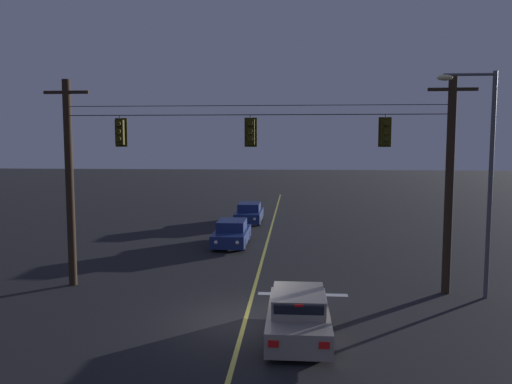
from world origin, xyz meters
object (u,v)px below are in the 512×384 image
at_px(car_oncoming_trailing, 249,213).
at_px(street_lamp_corner, 483,164).
at_px(traffic_light_centre, 386,132).
at_px(traffic_light_left_inner, 250,132).
at_px(car_waiting_near_lane, 298,315).
at_px(car_oncoming_lead, 232,233).
at_px(traffic_light_leftmost, 120,132).

bearing_deg(car_oncoming_trailing, street_lamp_corner, -59.47).
bearing_deg(traffic_light_centre, traffic_light_left_inner, 180.00).
distance_m(traffic_light_left_inner, car_waiting_near_lane, 7.50).
bearing_deg(traffic_light_centre, car_waiting_near_lane, -124.31).
xyz_separation_m(traffic_light_left_inner, car_oncoming_lead, (-1.81, 8.48, -5.49)).
height_order(traffic_light_leftmost, car_waiting_near_lane, traffic_light_leftmost).
relative_size(traffic_light_centre, car_oncoming_lead, 0.28).
relative_size(traffic_light_leftmost, car_oncoming_lead, 0.28).
bearing_deg(traffic_light_left_inner, car_oncoming_lead, 102.02).
bearing_deg(car_waiting_near_lane, car_oncoming_lead, 105.41).
xyz_separation_m(traffic_light_leftmost, car_oncoming_trailing, (3.56, 16.55, -5.49)).
bearing_deg(traffic_light_leftmost, traffic_light_left_inner, 0.00).
bearing_deg(car_oncoming_lead, car_waiting_near_lane, -74.59).
bearing_deg(car_oncoming_lead, traffic_light_leftmost, -111.28).
bearing_deg(traffic_light_left_inner, traffic_light_leftmost, 180.00).
bearing_deg(traffic_light_centre, street_lamp_corner, -8.04).
xyz_separation_m(traffic_light_left_inner, traffic_light_centre, (5.09, 0.00, 0.00)).
xyz_separation_m(traffic_light_leftmost, car_oncoming_lead, (3.30, 8.48, -5.49)).
bearing_deg(car_oncoming_lead, traffic_light_left_inner, -77.98).
xyz_separation_m(traffic_light_left_inner, car_oncoming_trailing, (-1.55, 16.55, -5.49)).
distance_m(car_oncoming_lead, car_oncoming_trailing, 8.07).
distance_m(car_waiting_near_lane, street_lamp_corner, 9.00).
distance_m(traffic_light_leftmost, car_waiting_near_lane, 10.06).
bearing_deg(street_lamp_corner, car_waiting_near_lane, -147.29).
height_order(traffic_light_centre, car_waiting_near_lane, traffic_light_centre).
xyz_separation_m(traffic_light_left_inner, street_lamp_corner, (8.50, -0.48, -1.19)).
distance_m(traffic_light_left_inner, car_oncoming_lead, 10.27).
bearing_deg(street_lamp_corner, traffic_light_left_inner, 176.75).
distance_m(car_oncoming_trailing, street_lamp_corner, 20.24).
distance_m(car_waiting_near_lane, car_oncoming_lead, 13.73).
xyz_separation_m(traffic_light_left_inner, car_waiting_near_lane, (1.84, -4.75, -5.49)).
bearing_deg(traffic_light_left_inner, car_oncoming_trailing, 95.35).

